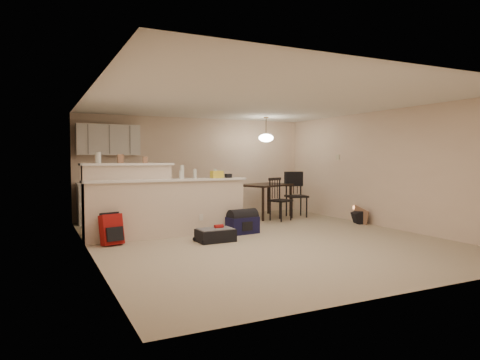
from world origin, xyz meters
TOP-DOWN VIEW (x-y plane):
  - room at (0.00, 0.00)m, footprint 7.00×7.02m
  - breakfast_bar at (-1.76, 0.98)m, footprint 3.08×0.58m
  - upper_cabinets at (-2.20, 3.32)m, footprint 1.40×0.34m
  - kitchen_counter at (-2.00, 3.19)m, footprint 1.80×0.60m
  - thermostat at (2.98, 1.55)m, footprint 0.02×0.12m
  - jar at (-2.72, 1.12)m, footprint 0.10×0.10m
  - cereal_box at (-2.32, 1.12)m, footprint 0.10×0.07m
  - small_box at (-1.88, 1.12)m, footprint 0.08×0.06m
  - bottle_a at (-1.22, 0.90)m, footprint 0.07×0.07m
  - bottle_b at (-0.96, 0.90)m, footprint 0.06×0.06m
  - bag_lump at (-0.51, 0.90)m, footprint 0.22×0.18m
  - pouch at (-0.26, 0.90)m, footprint 0.12×0.10m
  - extra_item_x at (-0.55, 0.90)m, footprint 0.06×0.06m
  - extra_item_y at (-1.24, 0.90)m, footprint 0.07×0.07m
  - dining_table at (1.46, 2.43)m, footprint 1.57×1.34m
  - pendant_lamp at (1.46, 2.43)m, footprint 0.36×0.36m
  - dining_chair_near at (1.49, 1.79)m, footprint 0.56×0.54m
  - dining_chair_far at (2.17, 2.13)m, footprint 0.56×0.54m
  - suitcase at (-0.87, 0.10)m, footprint 0.66×0.44m
  - red_backpack at (-2.59, 0.60)m, footprint 0.39×0.29m
  - navy_duffel at (-0.09, 0.61)m, footprint 0.64×0.40m
  - black_daypack at (2.85, 0.61)m, footprint 0.31×0.37m
  - cardboard_sheet at (2.85, 0.55)m, footprint 0.05×0.48m

SIDE VIEW (x-z plane):
  - suitcase at x=-0.87m, z-range 0.00..0.22m
  - black_daypack at x=2.85m, z-range 0.00..0.28m
  - navy_duffel at x=-0.09m, z-range 0.00..0.33m
  - cardboard_sheet at x=2.85m, z-range 0.00..0.36m
  - red_backpack at x=-2.59m, z-range 0.00..0.52m
  - kitchen_counter at x=-2.00m, z-range 0.00..0.90m
  - dining_chair_near at x=1.49m, z-range 0.00..1.01m
  - dining_chair_far at x=2.17m, z-range 0.00..1.11m
  - breakfast_bar at x=-1.76m, z-range -0.09..1.30m
  - dining_table at x=1.46m, z-range 0.32..1.15m
  - pouch at x=-0.26m, z-range 1.09..1.17m
  - bag_lump at x=-0.51m, z-range 1.09..1.23m
  - extra_item_y at x=-1.24m, z-range 1.09..1.25m
  - bottle_b at x=-0.96m, z-range 1.09..1.27m
  - extra_item_x at x=-0.55m, z-range 1.09..1.27m
  - bottle_a at x=-1.22m, z-range 1.09..1.35m
  - room at x=0.00m, z-range 0.00..2.50m
  - small_box at x=-1.88m, z-range 1.39..1.51m
  - cereal_box at x=-2.32m, z-range 1.39..1.55m
  - jar at x=-2.72m, z-range 1.39..1.59m
  - thermostat at x=2.98m, z-range 1.44..1.56m
  - upper_cabinets at x=-2.20m, z-range 1.55..2.25m
  - pendant_lamp at x=1.46m, z-range 1.68..2.30m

